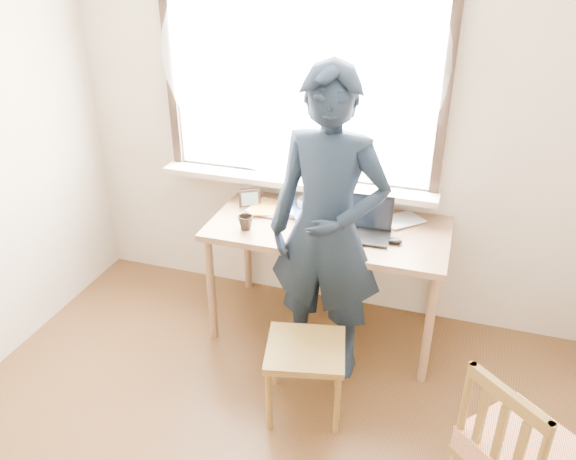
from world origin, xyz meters
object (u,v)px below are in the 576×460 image
(laptop, at_px, (364,226))
(side_chair, at_px, (518,454))
(desk, at_px, (328,237))
(person, at_px, (327,231))
(mug_dark, at_px, (246,223))
(mug_white, at_px, (306,205))
(work_chair, at_px, (306,356))

(laptop, bearing_deg, side_chair, -51.80)
(desk, height_order, person, person)
(side_chair, relative_size, person, 0.48)
(desk, height_order, side_chair, side_chair)
(mug_dark, bearing_deg, desk, 22.80)
(laptop, distance_m, person, 0.34)
(laptop, height_order, side_chair, laptop)
(side_chair, bearing_deg, person, 141.18)
(laptop, xyz_separation_m, mug_white, (-0.42, 0.19, -0.01))
(mug_dark, distance_m, person, 0.56)
(desk, relative_size, laptop, 4.43)
(person, bearing_deg, mug_white, 122.38)
(work_chair, relative_size, side_chair, 0.55)
(person, bearing_deg, mug_dark, 170.53)
(mug_dark, relative_size, person, 0.05)
(person, bearing_deg, work_chair, -86.35)
(mug_dark, bearing_deg, person, -13.11)
(desk, relative_size, person, 0.79)
(mug_white, height_order, work_chair, mug_white)
(mug_white, bearing_deg, side_chair, -45.32)
(person, bearing_deg, laptop, 65.74)
(work_chair, height_order, side_chair, side_chair)
(side_chair, bearing_deg, desk, 133.71)
(mug_white, height_order, person, person)
(mug_white, relative_size, work_chair, 0.22)
(laptop, height_order, mug_dark, laptop)
(mug_white, bearing_deg, person, -61.26)
(laptop, xyz_separation_m, work_chair, (-0.15, -0.70, -0.47))
(desk, distance_m, mug_white, 0.28)
(laptop, height_order, mug_white, laptop)
(laptop, relative_size, mug_dark, 3.43)
(work_chair, relative_size, person, 0.27)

